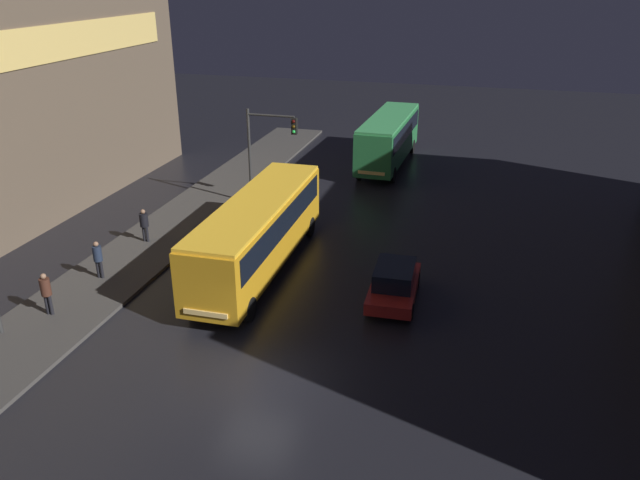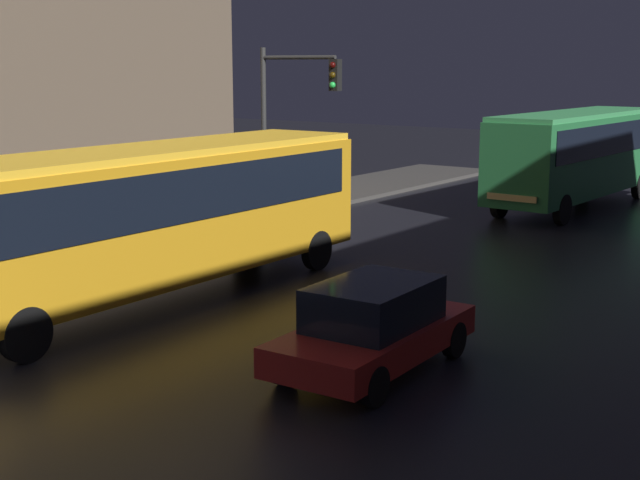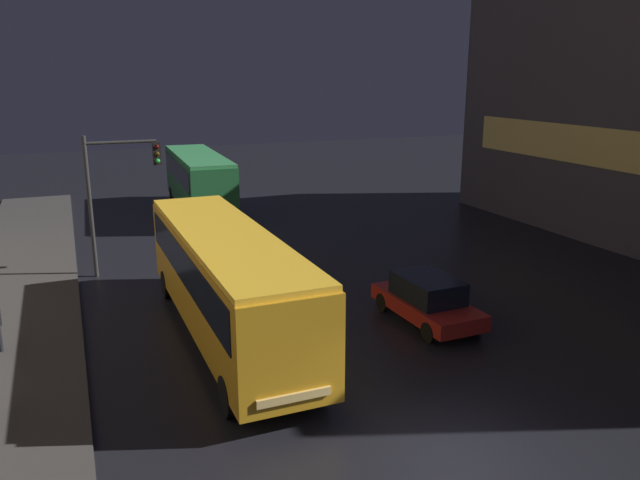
% 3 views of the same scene
% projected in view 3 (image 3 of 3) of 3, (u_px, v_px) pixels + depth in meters
% --- Properties ---
extents(ground_plane, '(120.00, 120.00, 0.00)m').
position_uv_depth(ground_plane, '(454.00, 463.00, 13.06)').
color(ground_plane, black).
extents(sidewalk_left, '(4.00, 48.00, 0.15)m').
position_uv_depth(sidewalk_left, '(12.00, 342.00, 18.73)').
color(sidewalk_left, '#3D3A38').
rests_on(sidewalk_left, ground).
extents(bus_near, '(2.69, 11.64, 3.37)m').
position_uv_depth(bus_near, '(226.00, 274.00, 18.67)').
color(bus_near, orange).
rests_on(bus_near, ground).
extents(bus_far, '(2.78, 10.30, 3.44)m').
position_uv_depth(bus_far, '(199.00, 177.00, 35.70)').
color(bus_far, '#236B38').
rests_on(bus_far, ground).
extents(car_taxi, '(2.00, 4.27, 1.53)m').
position_uv_depth(car_taxi, '(427.00, 299.00, 20.26)').
color(car_taxi, maroon).
rests_on(car_taxi, ground).
extents(traffic_light_main, '(2.90, 0.35, 5.60)m').
position_uv_depth(traffic_light_main, '(116.00, 181.00, 24.38)').
color(traffic_light_main, '#2D2D2D').
rests_on(traffic_light_main, ground).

